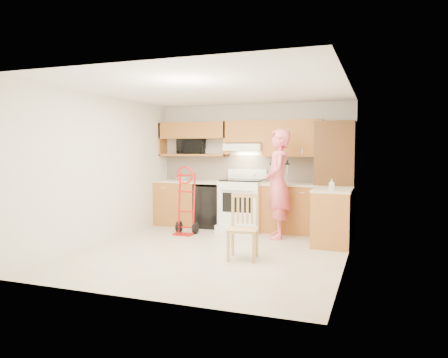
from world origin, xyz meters
The scene contains 28 objects.
floor centered at (0.00, 0.00, -0.01)m, with size 4.00×4.50×0.02m, color #C2B195.
ceiling centered at (0.00, 0.00, 2.51)m, with size 4.00×4.50×0.02m, color white.
wall_back centered at (0.00, 2.26, 1.25)m, with size 4.00×0.02×2.50m, color silver.
wall_front centered at (0.00, -2.26, 1.25)m, with size 4.00×0.02×2.50m, color silver.
wall_left centered at (-2.01, 0.00, 1.25)m, with size 0.02×4.50×2.50m, color silver.
wall_right centered at (2.01, 0.00, 1.25)m, with size 0.02×4.50×2.50m, color silver.
backsplash centered at (0.00, 2.23, 1.20)m, with size 3.92×0.03×0.55m, color beige.
lower_cab_left centered at (-1.55, 1.95, 0.45)m, with size 0.90×0.60×0.90m, color #AD662C.
dishwasher centered at (-0.80, 1.95, 0.42)m, with size 0.60×0.60×0.85m, color black.
lower_cab_right centered at (0.83, 1.95, 0.45)m, with size 1.14×0.60×0.90m, color #AD662C.
countertop_left centered at (-1.25, 1.95, 0.92)m, with size 1.50×0.63×0.04m, color beige.
countertop_right centered at (0.83, 1.95, 0.92)m, with size 1.14×0.63×0.04m, color beige.
cab_return_right centered at (1.70, 1.15, 0.45)m, with size 0.60×1.00×0.90m, color #AD662C.
countertop_return centered at (1.70, 1.15, 0.92)m, with size 0.63×1.00×0.04m, color beige.
pantry_tall centered at (1.65, 1.95, 1.05)m, with size 0.70×0.60×2.10m, color #4E2C1A.
upper_cab_left centered at (-1.25, 2.08, 1.98)m, with size 1.50×0.33×0.34m, color #AD662C.
upper_shelf_mw centered at (-1.25, 2.08, 1.47)m, with size 1.50×0.33×0.04m, color #AD662C.
upper_cab_center centered at (-0.12, 2.08, 1.94)m, with size 0.76×0.33×0.44m, color #AD662C.
upper_cab_right centered at (0.83, 2.08, 1.80)m, with size 1.14×0.33×0.70m, color #AD662C.
range_hood centered at (-0.12, 2.02, 1.63)m, with size 0.76×0.46×0.14m, color white.
knife_strip centered at (0.55, 2.21, 1.24)m, with size 0.40×0.05×0.29m, color black, non-canonical shape.
microwave centered at (-1.30, 2.08, 1.64)m, with size 0.56×0.38×0.31m, color black.
range centered at (-0.10, 1.78, 0.59)m, with size 0.81×1.06×1.19m, color white, non-canonical shape.
person centered at (0.71, 1.35, 0.98)m, with size 0.71×0.47×1.95m, color #E65B6A.
hand_truck centered at (-0.98, 1.06, 0.57)m, with size 0.45×0.41×1.15m, color red, non-canonical shape.
dining_chair centered at (0.58, -0.29, 0.47)m, with size 0.42×0.46×0.94m, color tan, non-canonical shape.
soap_bottle centered at (1.70, 0.88, 1.03)m, with size 0.08×0.08×0.18m, color white.
bowl centered at (-1.47, 1.95, 0.97)m, with size 0.23×0.23×0.06m, color white.
Camera 1 is at (2.42, -6.12, 1.60)m, focal length 34.29 mm.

